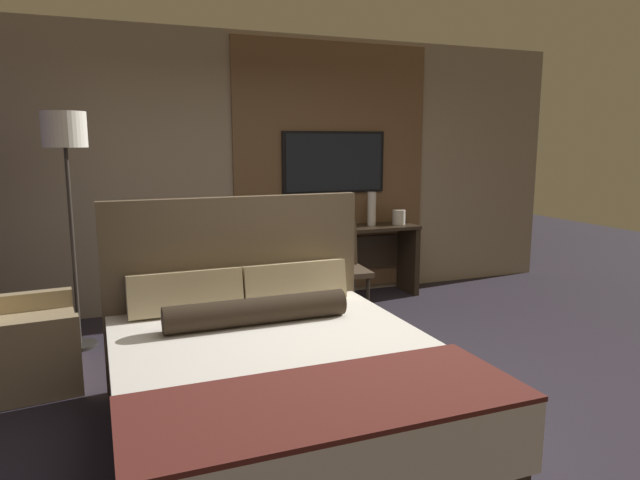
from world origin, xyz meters
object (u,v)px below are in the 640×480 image
Objects in this scene: vase_short at (399,217)px; desk_chair at (338,261)px; tv at (334,162)px; floor_lamp at (66,150)px; vase_tall at (372,209)px; book at (340,225)px; bed at (277,381)px; desk at (340,251)px; armchair_by_window at (8,349)px.

desk_chair is at bearing -154.18° from vase_short.
floor_lamp reaches higher than tv.
vase_tall is 0.41m from book.
floor_lamp is at bearing -173.23° from desk_chair.
vase_short is at bearing 49.03° from bed.
vase_tall is at bearing -25.77° from tv.
tv reaches higher than vase_short.
desk_chair is 0.46× the size of floor_lamp.
floor_lamp is at bearing -167.36° from desk.
vase_tall is (3.46, 1.22, 0.71)m from armchair_by_window.
vase_short reaches higher than book.
vase_tall is (1.91, 2.61, 0.64)m from bed.
desk is 0.78m from vase_short.
book is (0.00, -0.15, -0.68)m from tv.
tv reaches higher than book.
bed is 2.64m from floor_lamp.
desk is 6.94× the size of book.
book is (0.00, 0.02, 0.28)m from desk.
tv is 3.21× the size of vase_tall.
vase_short is 0.70m from book.
bed reaches higher than book.
floor_lamp is at bearing -163.74° from tv.
bed is at bearing -117.23° from desk_chair.
armchair_by_window is (-2.85, -0.74, -0.26)m from desk_chair.
vase_tall is 0.34m from vase_short.
armchair_by_window is at bearing 138.01° from bed.
floor_lamp is 3.47m from vase_short.
vase_tall is at bearing 11.07° from floor_lamp.
armchair_by_window is 1.57m from floor_lamp.
vase_tall reaches higher than armchair_by_window.
tv is 1.34× the size of desk_chair.
floor_lamp is 2.84m from book.
armchair_by_window is 4.01m from vase_short.
floor_lamp is (-1.10, 2.02, 1.30)m from bed.
armchair_by_window is at bearing -125.28° from floor_lamp.
tv is 1.24× the size of armchair_by_window.
tv is (-0.00, 0.18, 0.95)m from desk.
floor_lamp reaches higher than desk.
book is (2.64, 0.62, -0.83)m from floor_lamp.
book is at bearing 68.78° from desk_chair.
vase_tall reaches higher than book.
floor_lamp is at bearing -40.08° from armchair_by_window.
armchair_by_window is at bearing -160.58° from vase_tall.
bed is 3.46m from vase_short.
floor_lamp is 12.01× the size of vase_short.
vase_short is at bearing 30.08° from desk_chair.
desk is 10.70× the size of vase_short.
desk_chair is (-0.24, -0.49, -0.00)m from desk.
floor_lamp reaches higher than desk_chair.
book is (-0.69, 0.06, -0.07)m from vase_short.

